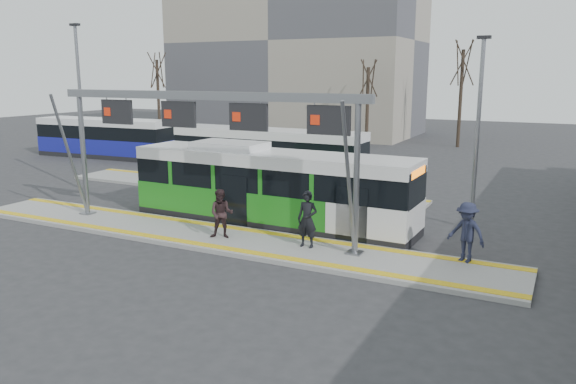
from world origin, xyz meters
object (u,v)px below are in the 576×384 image
at_px(hero_bus, 271,188).
at_px(passenger_c, 467,232).
at_px(passenger_b, 221,214).
at_px(gantry, 204,121).
at_px(passenger_a, 307,219).

bearing_deg(hero_bus, passenger_c, -11.25).
distance_m(hero_bus, passenger_b, 3.04).
bearing_deg(passenger_c, gantry, -155.02).
bearing_deg(hero_bus, passenger_b, -96.48).
bearing_deg(hero_bus, passenger_a, -41.32).
bearing_deg(gantry, passenger_a, 0.15).
xyz_separation_m(passenger_a, passenger_c, (5.10, 0.83, -0.01)).
relative_size(gantry, passenger_b, 7.27).
distance_m(passenger_a, passenger_c, 5.17).
bearing_deg(hero_bus, gantry, -116.08).
bearing_deg(passenger_b, passenger_a, -14.41).
relative_size(passenger_a, passenger_b, 1.09).
bearing_deg(gantry, passenger_b, -23.35).
bearing_deg(passenger_c, passenger_b, -151.72).
xyz_separation_m(hero_bus, passenger_c, (7.91, -1.73, -0.37)).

